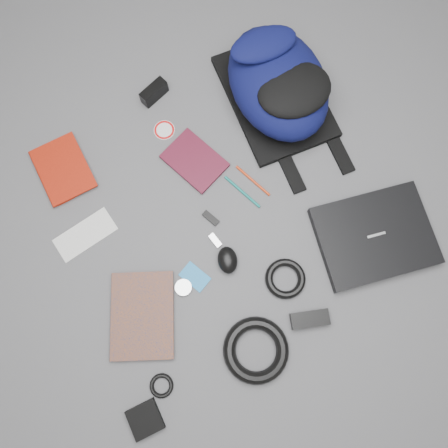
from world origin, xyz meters
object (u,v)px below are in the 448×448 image
dvd_case (195,161)px  mouse (228,260)px  comic_book (111,316)px  textbook_red (41,180)px  compact_camera (154,92)px  backpack (278,83)px  laptop (374,236)px  power_brick (310,319)px  pouch (145,419)px

dvd_case → mouse: size_ratio=2.25×
comic_book → mouse: 0.41m
textbook_red → compact_camera: (0.49, 0.11, 0.02)m
backpack → laptop: (0.03, -0.60, -0.08)m
comic_book → laptop: bearing=14.8°
dvd_case → compact_camera: compact_camera is taller
mouse → power_brick: (0.14, -0.29, -0.01)m
mouse → dvd_case: bearing=98.9°
laptop → backpack: bearing=106.4°
laptop → textbook_red: (-0.90, 0.71, -0.01)m
dvd_case → power_brick: bearing=-103.0°
textbook_red → dvd_case: 0.53m
laptop → mouse: 0.49m
laptop → pouch: size_ratio=3.96×
textbook_red → mouse: mouse is taller
laptop → mouse: (-0.47, 0.16, 0.01)m
backpack → compact_camera: size_ratio=4.79×
textbook_red → power_brick: 1.02m
laptop → pouch: 0.93m
laptop → comic_book: (-0.88, 0.18, -0.01)m
backpack → laptop: bearing=-80.7°
backpack → mouse: bearing=-128.3°
compact_camera → pouch: size_ratio=1.11×
backpack → dvd_case: 0.39m
compact_camera → power_brick: (0.09, -0.94, -0.01)m
power_brick → pouch: bearing=-158.0°
backpack → pouch: bearing=-133.5°
laptop → comic_book: 0.90m
backpack → pouch: backpack is taller
compact_camera → pouch: (-0.50, -0.96, -0.02)m
backpack → pouch: (-0.88, -0.75, -0.09)m
textbook_red → compact_camera: bearing=12.6°
comic_book → backpack: bearing=52.9°
comic_book → compact_camera: (0.47, 0.64, 0.02)m
compact_camera → backpack: bearing=-46.3°
dvd_case → pouch: pouch is taller
backpack → power_brick: size_ratio=4.09×
comic_book → compact_camera: 0.79m
laptop → pouch: bearing=-157.7°
textbook_red → laptop: bearing=-37.7°
pouch → textbook_red: bearing=88.9°
compact_camera → mouse: compact_camera is taller
comic_book → pouch: (-0.04, -0.33, 0.00)m
backpack → dvd_case: (-0.37, -0.08, -0.10)m
textbook_red → comic_book: size_ratio=0.81×
comic_book → pouch: size_ratio=2.95×
textbook_red → power_brick: size_ratio=1.85×
laptop → power_brick: (-0.33, -0.13, -0.00)m
dvd_case → compact_camera: (-0.01, 0.29, 0.02)m
textbook_red → pouch: bearing=-90.7°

